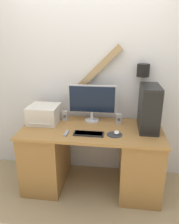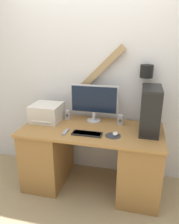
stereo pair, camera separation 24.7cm
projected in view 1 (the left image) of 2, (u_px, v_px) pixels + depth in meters
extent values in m
plane|color=#9E8966|center=(87.00, 206.00, 2.44)|extent=(12.00, 12.00, 0.00)
cube|color=silver|center=(96.00, 74.00, 2.76)|extent=(6.40, 0.05, 2.70)
cube|color=#9E7F56|center=(95.00, 71.00, 2.69)|extent=(0.65, 0.08, 0.65)
cylinder|color=black|center=(143.00, 70.00, 2.57)|extent=(0.15, 0.15, 0.15)
cube|color=olive|center=(92.00, 129.00, 2.54)|extent=(1.63, 0.76, 0.03)
cube|color=olive|center=(46.00, 156.00, 2.75)|extent=(0.46, 0.70, 0.76)
cube|color=olive|center=(140.00, 162.00, 2.60)|extent=(0.46, 0.70, 0.76)
cylinder|color=#B7B7BC|center=(92.00, 120.00, 2.75)|extent=(0.18, 0.18, 0.02)
cylinder|color=#B7B7BC|center=(92.00, 116.00, 2.73)|extent=(0.04, 0.04, 0.11)
cube|color=#B7B7BC|center=(92.00, 99.00, 2.67)|extent=(0.59, 0.03, 0.35)
cube|color=black|center=(92.00, 99.00, 2.66)|extent=(0.56, 0.01, 0.32)
cube|color=black|center=(89.00, 134.00, 2.38)|extent=(0.33, 0.12, 0.02)
cube|color=#424242|center=(89.00, 133.00, 2.37)|extent=(0.30, 0.10, 0.01)
cylinder|color=#2D2D33|center=(115.00, 135.00, 2.37)|extent=(0.17, 0.17, 0.00)
ellipsoid|color=silver|center=(117.00, 132.00, 2.38)|extent=(0.06, 0.09, 0.03)
cube|color=black|center=(149.00, 108.00, 2.44)|extent=(0.21, 0.43, 0.51)
cube|color=black|center=(152.00, 114.00, 2.24)|extent=(0.19, 0.01, 0.46)
cube|color=beige|center=(44.00, 114.00, 2.68)|extent=(0.36, 0.34, 0.22)
cube|color=white|center=(42.00, 122.00, 2.60)|extent=(0.25, 0.15, 0.01)
cube|color=#99999E|center=(65.00, 115.00, 2.77)|extent=(0.06, 0.06, 0.12)
cylinder|color=#47474C|center=(65.00, 116.00, 2.74)|extent=(0.04, 0.00, 0.04)
cube|color=#99999E|center=(119.00, 119.00, 2.66)|extent=(0.06, 0.06, 0.12)
cylinder|color=#47474C|center=(119.00, 120.00, 2.63)|extent=(0.04, 0.00, 0.04)
cube|color=gray|center=(66.00, 133.00, 2.39)|extent=(0.04, 0.15, 0.02)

